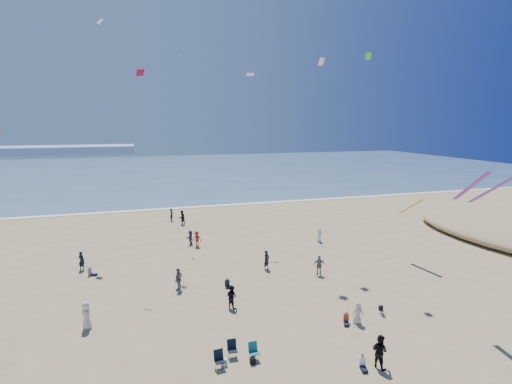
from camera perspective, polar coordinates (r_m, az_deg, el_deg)
name	(u,v)px	position (r m, az deg, el deg)	size (l,w,h in m)	color
ocean	(155,171)	(112.11, -14.22, 2.91)	(220.00, 100.00, 0.06)	#476B84
surf_line	(173,208)	(62.83, -11.76, -2.32)	(220.00, 1.20, 0.08)	white
standing_flyers	(235,263)	(35.79, -3.03, -10.16)	(27.69, 41.09, 1.90)	black
seated_group	(275,321)	(27.28, 2.68, -17.90)	(19.35, 27.59, 0.84)	white
chair_cluster	(236,354)	(23.86, -2.93, -22.10)	(2.65, 1.44, 1.00)	black
white_tote	(224,362)	(23.78, -4.62, -23.09)	(0.35, 0.20, 0.40)	silver
black_backpack	(253,361)	(23.87, -0.48, -22.95)	(0.30, 0.22, 0.38)	black
navy_bag	(381,308)	(30.75, 17.40, -15.52)	(0.28, 0.18, 0.34)	black
kites_aloft	(337,109)	(32.26, 11.45, 11.57)	(38.21, 38.39, 26.67)	#7F1E8B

